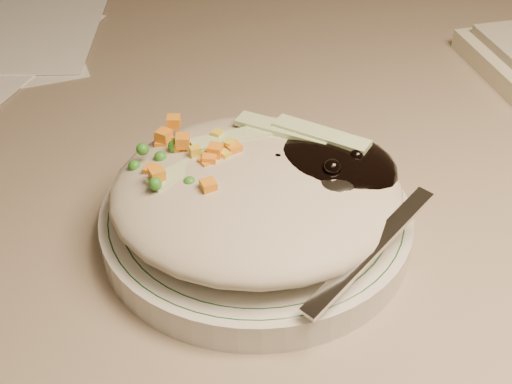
{
  "coord_description": "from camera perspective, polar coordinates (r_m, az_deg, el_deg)",
  "views": [
    {
      "loc": [
        -0.08,
        0.85,
        1.07
      ],
      "look_at": [
        -0.07,
        1.23,
        0.78
      ],
      "focal_mm": 50.0,
      "sensor_mm": 36.0,
      "label": 1
    }
  ],
  "objects": [
    {
      "name": "desk",
      "position": [
        0.75,
        4.99,
        -6.87
      ],
      "size": [
        1.4,
        0.7,
        0.74
      ],
      "color": "gray",
      "rests_on": "ground"
    },
    {
      "name": "plate",
      "position": [
        0.49,
        0.0,
        -2.41
      ],
      "size": [
        0.21,
        0.21,
        0.02
      ],
      "primitive_type": "cylinder",
      "color": "silver",
      "rests_on": "desk"
    },
    {
      "name": "plate_rim",
      "position": [
        0.48,
        0.0,
        -1.5
      ],
      "size": [
        0.2,
        0.2,
        0.0
      ],
      "color": "#144723",
      "rests_on": "plate"
    },
    {
      "name": "meal",
      "position": [
        0.47,
        0.53,
        0.49
      ],
      "size": [
        0.21,
        0.19,
        0.05
      ],
      "color": "#B0A48E",
      "rests_on": "plate"
    }
  ]
}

